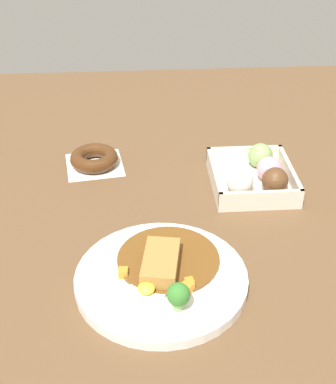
{
  "coord_description": "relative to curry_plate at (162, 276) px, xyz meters",
  "views": [
    {
      "loc": [
        -0.8,
        0.13,
        0.61
      ],
      "look_at": [
        0.08,
        0.07,
        0.03
      ],
      "focal_mm": 50.91,
      "sensor_mm": 36.0,
      "label": 1
    }
  ],
  "objects": [
    {
      "name": "ground_plane",
      "position": [
        0.14,
        -0.09,
        -0.01
      ],
      "size": [
        1.6,
        1.6,
        0.0
      ],
      "primitive_type": "plane",
      "color": "brown"
    },
    {
      "name": "curry_plate",
      "position": [
        0.0,
        0.0,
        0.0
      ],
      "size": [
        0.28,
        0.28,
        0.07
      ],
      "color": "white",
      "rests_on": "ground_plane"
    },
    {
      "name": "donut_box",
      "position": [
        0.27,
        -0.21,
        0.01
      ],
      "size": [
        0.18,
        0.16,
        0.06
      ],
      "color": "beige",
      "rests_on": "ground_plane"
    },
    {
      "name": "chocolate_ring_donut",
      "position": [
        0.38,
        0.13,
        0.0
      ],
      "size": [
        0.14,
        0.14,
        0.03
      ],
      "color": "white",
      "rests_on": "ground_plane"
    }
  ]
}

